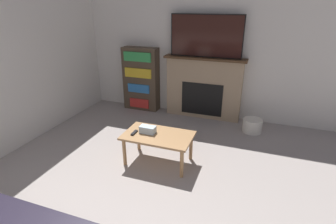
{
  "coord_description": "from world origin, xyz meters",
  "views": [
    {
      "loc": [
        1.08,
        -0.27,
        2.14
      ],
      "look_at": [
        -0.02,
        2.78,
        0.78
      ],
      "focal_mm": 28.0,
      "sensor_mm": 36.0,
      "label": 1
    }
  ],
  "objects_px": {
    "tv": "(206,36)",
    "bookshelf": "(141,79)",
    "coffee_table": "(158,138)",
    "fireplace": "(203,88)",
    "storage_basket": "(252,126)"
  },
  "relations": [
    {
      "from": "fireplace",
      "to": "coffee_table",
      "type": "distance_m",
      "value": 1.87
    },
    {
      "from": "coffee_table",
      "to": "storage_basket",
      "type": "height_order",
      "value": "coffee_table"
    },
    {
      "from": "coffee_table",
      "to": "bookshelf",
      "type": "xyz_separation_m",
      "value": [
        -1.11,
        1.82,
        0.27
      ]
    },
    {
      "from": "tv",
      "to": "coffee_table",
      "type": "bearing_deg",
      "value": -96.8
    },
    {
      "from": "storage_basket",
      "to": "fireplace",
      "type": "bearing_deg",
      "value": 158.75
    },
    {
      "from": "fireplace",
      "to": "bookshelf",
      "type": "bearing_deg",
      "value": -178.98
    },
    {
      "from": "tv",
      "to": "bookshelf",
      "type": "bearing_deg",
      "value": -179.84
    },
    {
      "from": "tv",
      "to": "fireplace",
      "type": "bearing_deg",
      "value": 90.0
    },
    {
      "from": "fireplace",
      "to": "tv",
      "type": "xyz_separation_m",
      "value": [
        0.0,
        -0.02,
        0.97
      ]
    },
    {
      "from": "bookshelf",
      "to": "storage_basket",
      "type": "relative_size",
      "value": 3.91
    },
    {
      "from": "coffee_table",
      "to": "tv",
      "type": "bearing_deg",
      "value": 83.2
    },
    {
      "from": "tv",
      "to": "coffee_table",
      "type": "relative_size",
      "value": 1.38
    },
    {
      "from": "coffee_table",
      "to": "storage_basket",
      "type": "xyz_separation_m",
      "value": [
        1.21,
        1.46,
        -0.26
      ]
    },
    {
      "from": "tv",
      "to": "coffee_table",
      "type": "height_order",
      "value": "tv"
    },
    {
      "from": "tv",
      "to": "bookshelf",
      "type": "relative_size",
      "value": 1.01
    }
  ]
}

